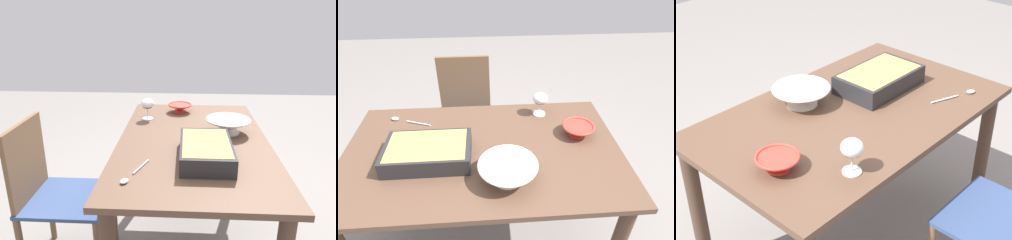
# 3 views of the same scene
# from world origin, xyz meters

# --- Properties ---
(ground_plane) EXTENTS (8.00, 8.00, 0.00)m
(ground_plane) POSITION_xyz_m (0.00, 0.00, 0.00)
(ground_plane) COLOR gray
(dining_table) EXTENTS (1.35, 0.82, 0.74)m
(dining_table) POSITION_xyz_m (0.00, 0.00, 0.62)
(dining_table) COLOR brown
(dining_table) RESTS_ON ground_plane
(wine_glass) EXTENTS (0.08, 0.08, 0.14)m
(wine_glass) POSITION_xyz_m (0.33, 0.29, 0.84)
(wine_glass) COLOR white
(wine_glass) RESTS_ON dining_table
(casserole_dish) EXTENTS (0.39, 0.24, 0.09)m
(casserole_dish) POSITION_xyz_m (-0.25, -0.05, 0.79)
(casserole_dish) COLOR #262628
(casserole_dish) RESTS_ON dining_table
(mixing_bowl) EXTENTS (0.17, 0.17, 0.06)m
(mixing_bowl) POSITION_xyz_m (0.49, 0.08, 0.78)
(mixing_bowl) COLOR red
(mixing_bowl) RESTS_ON dining_table
(small_bowl) EXTENTS (0.26, 0.26, 0.09)m
(small_bowl) POSITION_xyz_m (0.11, -0.20, 0.79)
(small_bowl) COLOR white
(small_bowl) RESTS_ON dining_table
(serving_spoon) EXTENTS (0.23, 0.10, 0.01)m
(serving_spoon) POSITION_xyz_m (-0.45, 0.28, 0.75)
(serving_spoon) COLOR silver
(serving_spoon) RESTS_ON dining_table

